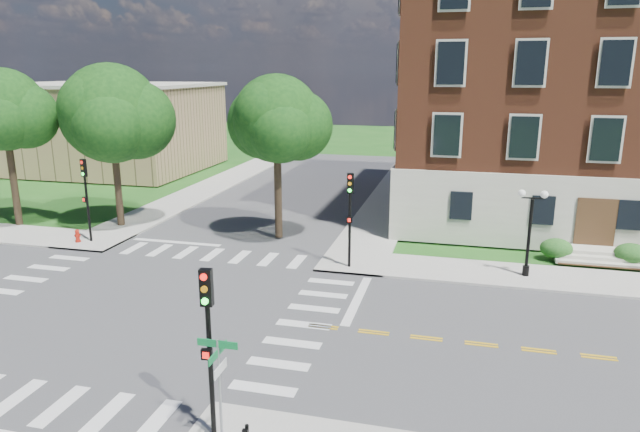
% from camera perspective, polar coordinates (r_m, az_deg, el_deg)
% --- Properties ---
extents(ground, '(160.00, 160.00, 0.00)m').
position_cam_1_polar(ground, '(25.76, -17.42, -8.68)').
color(ground, '#1C5217').
rests_on(ground, ground).
extents(road_ew, '(90.00, 12.00, 0.01)m').
position_cam_1_polar(road_ew, '(25.76, -17.42, -8.67)').
color(road_ew, '#3D3D3F').
rests_on(road_ew, ground).
extents(road_ns, '(12.00, 90.00, 0.01)m').
position_cam_1_polar(road_ns, '(25.76, -17.43, -8.66)').
color(road_ns, '#3D3D3F').
rests_on(road_ns, ground).
extents(sidewalk_ne, '(34.00, 34.00, 0.12)m').
position_cam_1_polar(sidewalk_ne, '(36.79, 17.46, -1.58)').
color(sidewalk_ne, '#9E9B93').
rests_on(sidewalk_ne, ground).
extents(sidewalk_nw, '(34.00, 34.00, 0.12)m').
position_cam_1_polar(sidewalk_nw, '(46.33, -23.92, 1.09)').
color(sidewalk_nw, '#9E9B93').
rests_on(sidewalk_nw, ground).
extents(crosswalk_east, '(2.20, 10.20, 0.02)m').
position_cam_1_polar(crosswalk_east, '(23.02, -1.63, -10.84)').
color(crosswalk_east, silver).
rests_on(crosswalk_east, ground).
extents(stop_bar_east, '(0.40, 5.50, 0.00)m').
position_cam_1_polar(stop_bar_east, '(25.36, 3.75, -8.38)').
color(stop_bar_east, silver).
rests_on(stop_bar_east, ground).
extents(secondary_building, '(20.40, 15.40, 8.30)m').
position_cam_1_polar(secondary_building, '(61.22, -20.93, 8.40)').
color(secondary_building, '#9C8356').
rests_on(secondary_building, ground).
extents(tree_b, '(5.03, 5.03, 9.82)m').
position_cam_1_polar(tree_b, '(40.40, -29.06, 9.26)').
color(tree_b, black).
rests_on(tree_b, ground).
extents(tree_c, '(6.07, 6.07, 10.10)m').
position_cam_1_polar(tree_c, '(37.61, -20.15, 9.58)').
color(tree_c, black).
rests_on(tree_c, ground).
extents(tree_d, '(5.01, 5.01, 9.48)m').
position_cam_1_polar(tree_d, '(32.81, -4.35, 9.63)').
color(tree_d, black).
rests_on(tree_d, ground).
extents(traffic_signal_se, '(0.34, 0.39, 4.80)m').
position_cam_1_polar(traffic_signal_se, '(15.51, -11.09, -11.29)').
color(traffic_signal_se, black).
rests_on(traffic_signal_se, ground).
extents(traffic_signal_ne, '(0.37, 0.44, 4.80)m').
position_cam_1_polar(traffic_signal_ne, '(28.16, 3.00, 0.82)').
color(traffic_signal_ne, black).
rests_on(traffic_signal_ne, ground).
extents(traffic_signal_nw, '(0.38, 0.46, 4.80)m').
position_cam_1_polar(traffic_signal_nw, '(35.09, -22.38, 2.48)').
color(traffic_signal_nw, black).
rests_on(traffic_signal_nw, ground).
extents(twin_lamp_west, '(1.36, 0.36, 4.23)m').
position_cam_1_polar(twin_lamp_west, '(28.84, 20.24, -1.12)').
color(twin_lamp_west, black).
rests_on(twin_lamp_west, ground).
extents(street_sign_pole, '(1.10, 1.10, 3.10)m').
position_cam_1_polar(street_sign_pole, '(15.38, -10.05, -15.17)').
color(street_sign_pole, gray).
rests_on(street_sign_pole, ground).
extents(fire_hydrant, '(0.35, 0.35, 0.75)m').
position_cam_1_polar(fire_hydrant, '(35.78, -23.08, -1.87)').
color(fire_hydrant, '#A2190C').
rests_on(fire_hydrant, ground).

